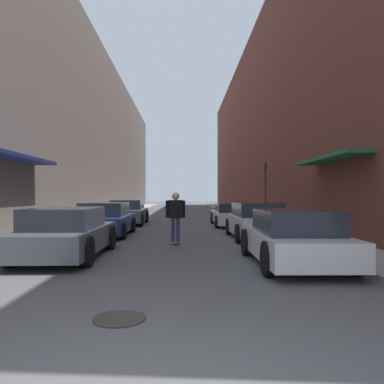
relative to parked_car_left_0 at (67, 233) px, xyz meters
name	(u,v)px	position (x,y,z in m)	size (l,w,h in m)	color
ground	(180,219)	(2.80, 15.82, -0.64)	(125.61, 125.61, 0.00)	#515154
curb_strip_left	(122,214)	(-2.06, 21.53, -0.58)	(1.80, 57.09, 0.12)	#A3A099
curb_strip_right	(238,213)	(7.67, 21.53, -0.58)	(1.80, 57.09, 0.12)	#A3A099
building_row_left	(87,137)	(-4.96, 21.53, 5.81)	(4.90, 57.09, 12.90)	#564C47
building_row_right	(272,127)	(10.57, 21.53, 6.76)	(4.90, 57.09, 14.79)	brown
parked_car_left_0	(67,233)	(0.00, 0.00, 0.00)	(1.95, 4.48, 1.31)	#515459
parked_car_left_1	(106,220)	(-0.07, 5.25, 0.00)	(2.00, 4.26, 1.33)	navy
parked_car_left_2	(128,212)	(-0.02, 11.11, 0.02)	(1.95, 4.69, 1.35)	#515459
parked_car_right_0	(293,238)	(5.66, -1.14, -0.01)	(1.97, 4.26, 1.29)	silver
parked_car_right_1	(256,221)	(5.78, 4.09, 0.01)	(1.87, 4.44, 1.35)	silver
parked_car_right_2	(232,215)	(5.66, 9.99, -0.06)	(2.04, 4.79, 1.19)	silver
skateboarder	(175,212)	(2.80, 2.64, 0.43)	(0.66, 0.78, 1.72)	brown
manhole_cover	(119,319)	(2.22, -4.90, -0.63)	(0.70, 0.70, 0.02)	#332D28
traffic_light	(265,185)	(7.83, 11.71, 1.60)	(0.16, 0.22, 3.41)	#2D2D2D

